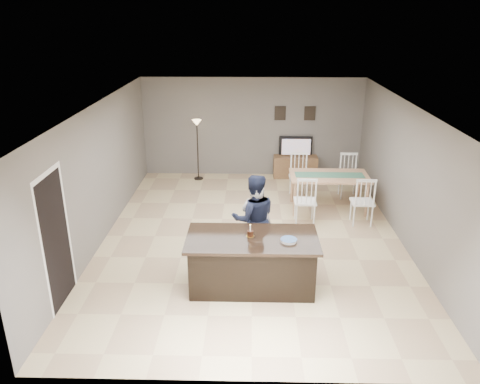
{
  "coord_description": "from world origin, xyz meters",
  "views": [
    {
      "loc": [
        -0.04,
        -8.6,
        4.33
      ],
      "look_at": [
        -0.24,
        -0.3,
        1.11
      ],
      "focal_mm": 35.0,
      "sensor_mm": 36.0,
      "label": 1
    }
  ],
  "objects_px": {
    "tv_console": "(295,167)",
    "dining_table": "(329,181)",
    "kitchen_island": "(252,262)",
    "television": "(296,146)",
    "woman": "(256,223)",
    "floor_lamp": "(197,134)",
    "man": "(254,219)",
    "birthday_cake": "(250,233)",
    "plate_stack": "(289,240)"
  },
  "relations": [
    {
      "from": "tv_console",
      "to": "floor_lamp",
      "type": "bearing_deg",
      "value": -175.23
    },
    {
      "from": "dining_table",
      "to": "floor_lamp",
      "type": "xyz_separation_m",
      "value": [
        -3.24,
        2.03,
        0.59
      ]
    },
    {
      "from": "man",
      "to": "floor_lamp",
      "type": "height_order",
      "value": "man"
    },
    {
      "from": "tv_console",
      "to": "floor_lamp",
      "type": "distance_m",
      "value": 2.86
    },
    {
      "from": "television",
      "to": "plate_stack",
      "type": "bearing_deg",
      "value": 83.87
    },
    {
      "from": "man",
      "to": "floor_lamp",
      "type": "relative_size",
      "value": 1.01
    },
    {
      "from": "television",
      "to": "man",
      "type": "distance_m",
      "value": 4.91
    },
    {
      "from": "television",
      "to": "woman",
      "type": "bearing_deg",
      "value": 76.76
    },
    {
      "from": "birthday_cake",
      "to": "dining_table",
      "type": "bearing_deg",
      "value": 61.23
    },
    {
      "from": "woman",
      "to": "dining_table",
      "type": "height_order",
      "value": "woman"
    },
    {
      "from": "floor_lamp",
      "to": "television",
      "type": "bearing_deg",
      "value": 6.26
    },
    {
      "from": "birthday_cake",
      "to": "floor_lamp",
      "type": "xyz_separation_m",
      "value": [
        -1.44,
        5.3,
        0.33
      ]
    },
    {
      "from": "plate_stack",
      "to": "dining_table",
      "type": "height_order",
      "value": "dining_table"
    },
    {
      "from": "birthday_cake",
      "to": "plate_stack",
      "type": "relative_size",
      "value": 0.78
    },
    {
      "from": "plate_stack",
      "to": "man",
      "type": "bearing_deg",
      "value": 118.93
    },
    {
      "from": "dining_table",
      "to": "floor_lamp",
      "type": "relative_size",
      "value": 1.22
    },
    {
      "from": "tv_console",
      "to": "floor_lamp",
      "type": "relative_size",
      "value": 0.73
    },
    {
      "from": "tv_console",
      "to": "woman",
      "type": "relative_size",
      "value": 0.79
    },
    {
      "from": "kitchen_island",
      "to": "tv_console",
      "type": "height_order",
      "value": "kitchen_island"
    },
    {
      "from": "kitchen_island",
      "to": "television",
      "type": "bearing_deg",
      "value": 77.99
    },
    {
      "from": "television",
      "to": "tv_console",
      "type": "bearing_deg",
      "value": 90.0
    },
    {
      "from": "dining_table",
      "to": "man",
      "type": "bearing_deg",
      "value": -124.75
    },
    {
      "from": "man",
      "to": "dining_table",
      "type": "relative_size",
      "value": 0.83
    },
    {
      "from": "kitchen_island",
      "to": "plate_stack",
      "type": "xyz_separation_m",
      "value": [
        0.58,
        -0.12,
        0.47
      ]
    },
    {
      "from": "television",
      "to": "dining_table",
      "type": "bearing_deg",
      "value": 103.61
    },
    {
      "from": "kitchen_island",
      "to": "tv_console",
      "type": "bearing_deg",
      "value": 77.84
    },
    {
      "from": "man",
      "to": "floor_lamp",
      "type": "xyz_separation_m",
      "value": [
        -1.51,
        4.48,
        0.44
      ]
    },
    {
      "from": "plate_stack",
      "to": "floor_lamp",
      "type": "height_order",
      "value": "floor_lamp"
    },
    {
      "from": "man",
      "to": "plate_stack",
      "type": "xyz_separation_m",
      "value": [
        0.55,
        -0.99,
        0.08
      ]
    },
    {
      "from": "kitchen_island",
      "to": "plate_stack",
      "type": "height_order",
      "value": "plate_stack"
    },
    {
      "from": "dining_table",
      "to": "tv_console",
      "type": "bearing_deg",
      "value": 104.47
    },
    {
      "from": "kitchen_island",
      "to": "tv_console",
      "type": "xyz_separation_m",
      "value": [
        1.2,
        5.57,
        -0.15
      ]
    },
    {
      "from": "tv_console",
      "to": "woman",
      "type": "xyz_separation_m",
      "value": [
        -1.12,
        -4.7,
        0.46
      ]
    },
    {
      "from": "kitchen_island",
      "to": "plate_stack",
      "type": "bearing_deg",
      "value": -12.13
    },
    {
      "from": "dining_table",
      "to": "birthday_cake",
      "type": "bearing_deg",
      "value": -118.32
    },
    {
      "from": "dining_table",
      "to": "woman",
      "type": "bearing_deg",
      "value": -124.03
    },
    {
      "from": "kitchen_island",
      "to": "floor_lamp",
      "type": "relative_size",
      "value": 1.3
    },
    {
      "from": "woman",
      "to": "plate_stack",
      "type": "bearing_deg",
      "value": 136.32
    },
    {
      "from": "kitchen_island",
      "to": "man",
      "type": "distance_m",
      "value": 0.95
    },
    {
      "from": "woman",
      "to": "floor_lamp",
      "type": "xyz_separation_m",
      "value": [
        -1.55,
        4.48,
        0.52
      ]
    },
    {
      "from": "television",
      "to": "floor_lamp",
      "type": "relative_size",
      "value": 0.55
    },
    {
      "from": "woman",
      "to": "man",
      "type": "relative_size",
      "value": 0.91
    },
    {
      "from": "kitchen_island",
      "to": "television",
      "type": "distance_m",
      "value": 5.78
    },
    {
      "from": "man",
      "to": "floor_lamp",
      "type": "bearing_deg",
      "value": -79.01
    },
    {
      "from": "birthday_cake",
      "to": "floor_lamp",
      "type": "relative_size",
      "value": 0.13
    },
    {
      "from": "woman",
      "to": "television",
      "type": "bearing_deg",
      "value": -83.88
    },
    {
      "from": "dining_table",
      "to": "kitchen_island",
      "type": "bearing_deg",
      "value": -117.5
    },
    {
      "from": "woman",
      "to": "plate_stack",
      "type": "distance_m",
      "value": 1.12
    },
    {
      "from": "tv_console",
      "to": "dining_table",
      "type": "relative_size",
      "value": 0.6
    },
    {
      "from": "kitchen_island",
      "to": "plate_stack",
      "type": "relative_size",
      "value": 8.03
    }
  ]
}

